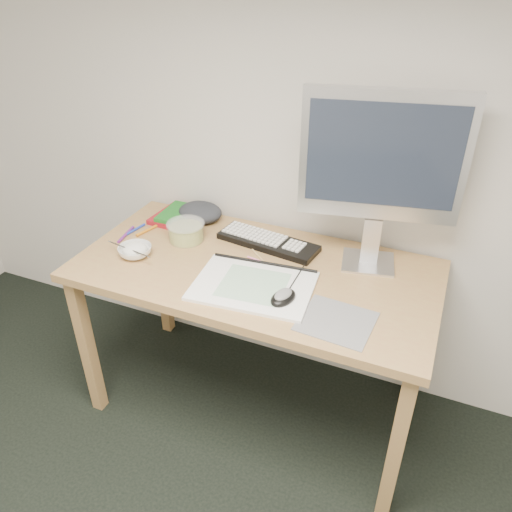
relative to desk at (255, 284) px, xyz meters
The scene contains 18 objects.
desk is the anchor object (origin of this frame).
mousepad 0.44m from the desk, 27.68° to the right, with size 0.24×0.22×0.00m, color gray.
sketchpad 0.16m from the desk, 69.20° to the right, with size 0.43×0.31×0.01m, color silver.
keyboard 0.20m from the desk, 95.24° to the left, with size 0.43×0.14×0.03m, color black.
monitor 0.67m from the desk, 26.81° to the left, with size 0.57×0.21×0.67m.
mouse 0.27m from the desk, 43.17° to the right, with size 0.07×0.12×0.04m, color black.
rice_bowl 0.50m from the desk, 167.02° to the right, with size 0.13×0.13×0.04m, color silver.
chopsticks 0.52m from the desk, 164.15° to the right, with size 0.02×0.02×0.22m, color #B7B6B9.
fruit_tub 0.38m from the desk, 166.43° to the left, with size 0.16×0.16×0.08m, color #D9D04C.
book_red 0.56m from the desk, 154.69° to the left, with size 0.16×0.22×0.02m, color maroon.
book_green 0.54m from the desk, 153.72° to the left, with size 0.14×0.20×0.02m, color #1A691F.
cloth_lump 0.49m from the desk, 144.73° to the left, with size 0.17×0.14×0.07m, color #2A2D32.
pencil_pink 0.10m from the desk, 43.81° to the left, with size 0.01×0.01×0.19m, color pink.
pencil_tan 0.11m from the desk, 88.90° to the left, with size 0.01×0.01×0.16m, color tan.
pencil_black 0.18m from the desk, 16.79° to the left, with size 0.01×0.01×0.17m, color black.
marker_blue 0.61m from the desk, behind, with size 0.01×0.01×0.12m, color #2038B2.
marker_orange 0.56m from the desk, behind, with size 0.01×0.01×0.14m, color orange.
marker_purple 0.62m from the desk, behind, with size 0.01×0.01×0.14m, color #68227D.
Camera 1 is at (0.78, -0.06, 1.81)m, focal length 35.00 mm.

